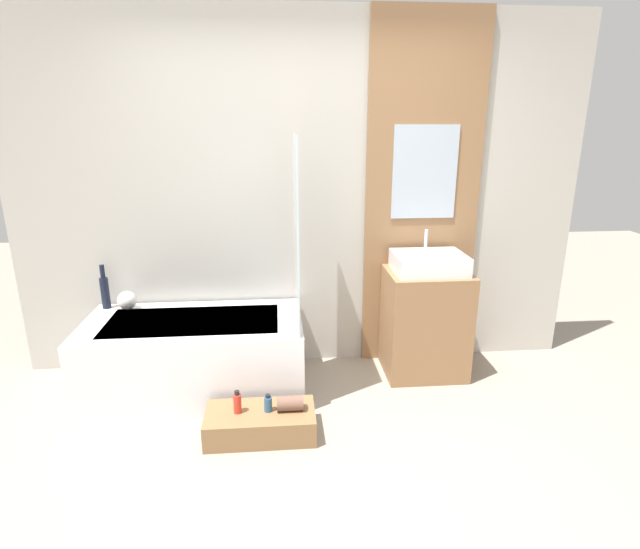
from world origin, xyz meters
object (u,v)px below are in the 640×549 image
Objects in this scene: vase_tall_dark at (105,291)px; vase_round_light at (127,300)px; bottle_soap_primary at (237,403)px; bathtub at (196,355)px; bottle_soap_secondary at (268,404)px; sink at (429,263)px; wooden_step_bench at (261,423)px.

vase_tall_dark reaches higher than vase_round_light.
vase_tall_dark is 1.41m from bottle_soap_primary.
bathtub is at bearing -27.53° from vase_round_light.
bottle_soap_secondary is at bearing -40.05° from vase_round_light.
sink is 2.21m from vase_round_light.
sink reaches higher than wooden_step_bench.
bottle_soap_primary reaches higher than wooden_step_bench.
bottle_soap_secondary is at bearing -0.00° from wooden_step_bench.
bottle_soap_secondary reaches higher than wooden_step_bench.
bottle_soap_primary is at bearing 180.00° from wooden_step_bench.
bottle_soap_primary is 0.18m from bottle_soap_secondary.
vase_round_light is at bearing 139.95° from bottle_soap_secondary.
vase_round_light is (0.16, -0.04, -0.07)m from vase_tall_dark.
bottle_soap_primary is (0.33, -0.59, -0.04)m from bathtub.
bathtub is 0.66m from vase_round_light.
vase_tall_dark reaches higher than bottle_soap_secondary.
bottle_soap_secondary is (-1.17, -0.72, -0.65)m from sink.
bathtub is 0.68m from bottle_soap_primary.
vase_tall_dark reaches higher than bathtub.
sink is 4.51× the size of bottle_soap_secondary.
sink is 1.52m from bottle_soap_secondary.
vase_round_light is at bearing 176.36° from sink.
vase_round_light is 1.22× the size of bottle_soap_secondary.
wooden_step_bench is (0.46, -0.59, -0.18)m from bathtub.
vase_round_light is at bearing 134.33° from bottle_soap_primary.
vase_tall_dark is at bearing 142.80° from bottle_soap_secondary.
bottle_soap_primary is at bearing -45.67° from vase_round_light.
bathtub is 0.79m from bottle_soap_secondary.
vase_tall_dark reaches higher than wooden_step_bench.
wooden_step_bench is 4.86× the size of vase_round_light.
bottle_soap_secondary is (0.51, -0.59, -0.05)m from bathtub.
bathtub is at bearing -175.74° from sink.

